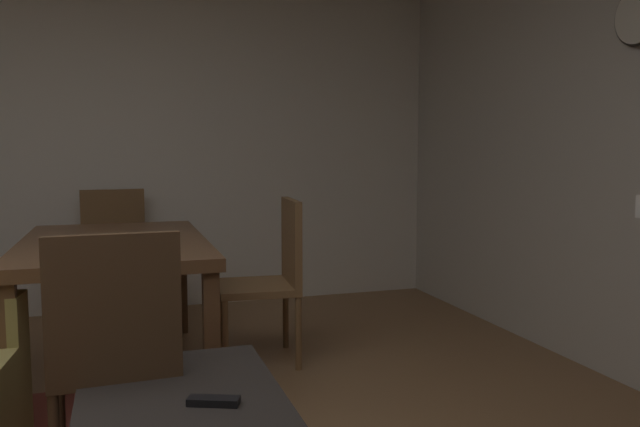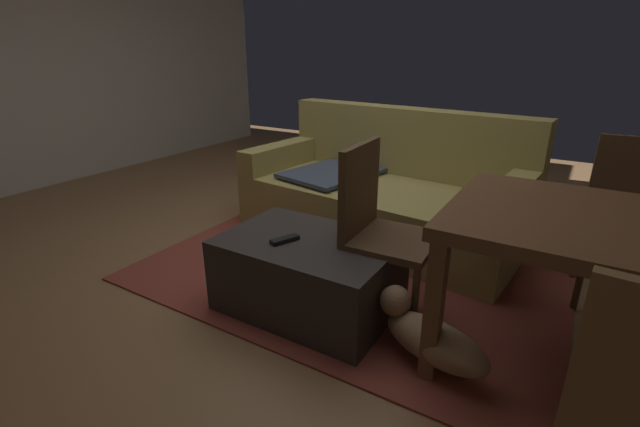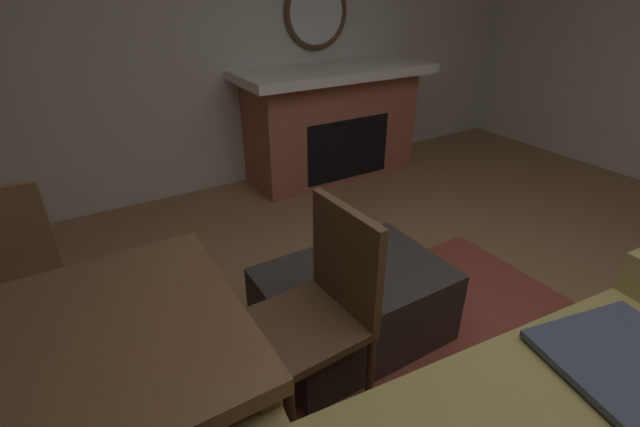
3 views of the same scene
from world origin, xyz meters
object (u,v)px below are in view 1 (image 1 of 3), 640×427
wall_clock (639,15)px  dining_chair_east (115,247)px  small_dog (197,388)px  dining_chair_south (273,270)px  dining_chair_west (114,344)px  tv_remote (213,401)px  dining_table (114,254)px

wall_clock → dining_chair_east: bearing=49.4°
small_dog → wall_clock: wall_clock is taller
dining_chair_south → dining_chair_west: bearing=143.7°
tv_remote → dining_chair_east: size_ratio=0.17×
small_dog → wall_clock: 2.73m
dining_chair_south → dining_table: bearing=89.5°
tv_remote → dining_table: (1.57, 0.29, 0.23)m
dining_chair_south → small_dog: size_ratio=1.62×
dining_table → small_dog: (-0.74, -0.34, -0.50)m
small_dog → wall_clock: bearing=-95.6°
dining_chair_east → wall_clock: (-2.12, -2.47, 1.34)m
dining_table → wall_clock: wall_clock is taller
small_dog → dining_chair_south: bearing=-35.4°
small_dog → tv_remote: bearing=177.1°
dining_table → dining_chair_south: size_ratio=1.67×
dining_chair_west → dining_chair_south: (1.16, -0.85, 0.00)m
dining_chair_west → wall_clock: 2.81m
dining_chair_west → wall_clock: (0.22, -2.46, 1.34)m
dining_chair_east → dining_table: bearing=-179.6°
tv_remote → dining_chair_west: 0.50m
tv_remote → dining_chair_east: bearing=28.8°
small_dog → wall_clock: (-0.21, -2.13, 1.70)m
tv_remote → dining_chair_south: (1.56, -0.56, 0.09)m
dining_chair_east → dining_chair_south: same height
wall_clock → dining_table: bearing=68.9°
dining_chair_east → dining_chair_west: same height
tv_remote → small_dog: bearing=19.6°
dining_table → dining_chair_south: dining_chair_south is taller
dining_chair_west → wall_clock: bearing=-85.0°
dining_chair_east → dining_chair_south: size_ratio=1.00×
dining_chair_east → wall_clock: bearing=-130.6°
tv_remote → dining_table: dining_table is taller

